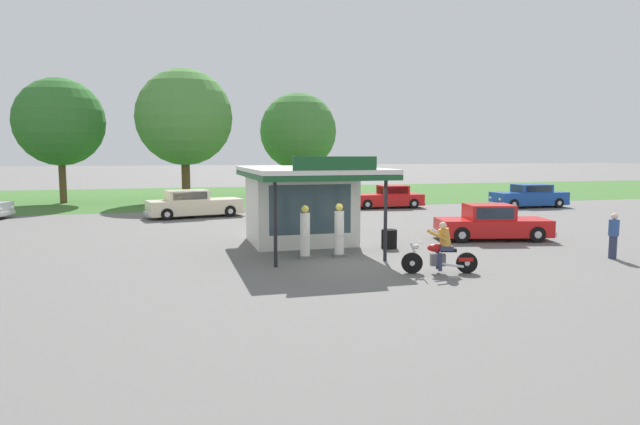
{
  "coord_description": "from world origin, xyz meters",
  "views": [
    {
      "loc": [
        -5.64,
        -17.23,
        3.65
      ],
      "look_at": [
        -0.17,
        2.66,
        1.4
      ],
      "focal_mm": 30.75,
      "sensor_mm": 36.0,
      "label": 1
    }
  ],
  "objects_px": {
    "featured_classic_sedan": "(492,224)",
    "spare_tire_stack": "(389,239)",
    "gas_pump_nearside": "(305,234)",
    "parked_car_back_row_centre": "(194,205)",
    "bystander_standing_back_lot": "(613,235)",
    "parked_car_back_row_left": "(529,197)",
    "motorcycle_with_rider": "(441,252)",
    "gas_pump_offside": "(339,232)",
    "parked_car_back_row_right": "(388,198)"
  },
  "relations": [
    {
      "from": "featured_classic_sedan",
      "to": "spare_tire_stack",
      "type": "distance_m",
      "value": 5.06
    },
    {
      "from": "gas_pump_nearside",
      "to": "parked_car_back_row_centre",
      "type": "distance_m",
      "value": 14.03
    },
    {
      "from": "featured_classic_sedan",
      "to": "bystander_standing_back_lot",
      "type": "xyz_separation_m",
      "value": [
        1.69,
        -4.8,
        0.16
      ]
    },
    {
      "from": "gas_pump_nearside",
      "to": "featured_classic_sedan",
      "type": "height_order",
      "value": "gas_pump_nearside"
    },
    {
      "from": "parked_car_back_row_left",
      "to": "parked_car_back_row_centre",
      "type": "bearing_deg",
      "value": 179.56
    },
    {
      "from": "gas_pump_nearside",
      "to": "motorcycle_with_rider",
      "type": "distance_m",
      "value": 4.83
    },
    {
      "from": "gas_pump_offside",
      "to": "parked_car_back_row_left",
      "type": "relative_size",
      "value": 0.36
    },
    {
      "from": "motorcycle_with_rider",
      "to": "parked_car_back_row_right",
      "type": "bearing_deg",
      "value": 72.16
    },
    {
      "from": "gas_pump_nearside",
      "to": "motorcycle_with_rider",
      "type": "relative_size",
      "value": 0.82
    },
    {
      "from": "parked_car_back_row_right",
      "to": "parked_car_back_row_centre",
      "type": "height_order",
      "value": "parked_car_back_row_centre"
    },
    {
      "from": "parked_car_back_row_left",
      "to": "bystander_standing_back_lot",
      "type": "distance_m",
      "value": 18.48
    },
    {
      "from": "gas_pump_offside",
      "to": "featured_classic_sedan",
      "type": "height_order",
      "value": "gas_pump_offside"
    },
    {
      "from": "gas_pump_nearside",
      "to": "spare_tire_stack",
      "type": "bearing_deg",
      "value": 17.35
    },
    {
      "from": "gas_pump_nearside",
      "to": "parked_car_back_row_left",
      "type": "relative_size",
      "value": 0.36
    },
    {
      "from": "featured_classic_sedan",
      "to": "bystander_standing_back_lot",
      "type": "distance_m",
      "value": 5.09
    },
    {
      "from": "motorcycle_with_rider",
      "to": "parked_car_back_row_centre",
      "type": "height_order",
      "value": "motorcycle_with_rider"
    },
    {
      "from": "parked_car_back_row_right",
      "to": "spare_tire_stack",
      "type": "height_order",
      "value": "parked_car_back_row_right"
    },
    {
      "from": "gas_pump_offside",
      "to": "motorcycle_with_rider",
      "type": "xyz_separation_m",
      "value": [
        2.17,
        -3.41,
        -0.21
      ]
    },
    {
      "from": "gas_pump_offside",
      "to": "parked_car_back_row_left",
      "type": "distance_m",
      "value": 22.22
    },
    {
      "from": "motorcycle_with_rider",
      "to": "parked_car_back_row_centre",
      "type": "xyz_separation_m",
      "value": [
        -6.6,
        17.08,
        0.06
      ]
    },
    {
      "from": "gas_pump_offside",
      "to": "spare_tire_stack",
      "type": "xyz_separation_m",
      "value": [
        2.37,
        1.13,
        -0.5
      ]
    },
    {
      "from": "parked_car_back_row_centre",
      "to": "spare_tire_stack",
      "type": "xyz_separation_m",
      "value": [
        6.8,
        -12.54,
        -0.35
      ]
    },
    {
      "from": "gas_pump_offside",
      "to": "bystander_standing_back_lot",
      "type": "height_order",
      "value": "gas_pump_offside"
    },
    {
      "from": "parked_car_back_row_right",
      "to": "parked_car_back_row_left",
      "type": "xyz_separation_m",
      "value": [
        9.32,
        -2.26,
        0.05
      ]
    },
    {
      "from": "gas_pump_nearside",
      "to": "motorcycle_with_rider",
      "type": "bearing_deg",
      "value": -45.06
    },
    {
      "from": "featured_classic_sedan",
      "to": "parked_car_back_row_left",
      "type": "bearing_deg",
      "value": 48.29
    },
    {
      "from": "parked_car_back_row_right",
      "to": "motorcycle_with_rider",
      "type": "bearing_deg",
      "value": -107.84
    },
    {
      "from": "featured_classic_sedan",
      "to": "parked_car_back_row_right",
      "type": "bearing_deg",
      "value": 85.93
    },
    {
      "from": "parked_car_back_row_left",
      "to": "bystander_standing_back_lot",
      "type": "relative_size",
      "value": 3.31
    },
    {
      "from": "motorcycle_with_rider",
      "to": "featured_classic_sedan",
      "type": "relative_size",
      "value": 0.45
    },
    {
      "from": "gas_pump_offside",
      "to": "motorcycle_with_rider",
      "type": "bearing_deg",
      "value": -57.56
    },
    {
      "from": "parked_car_back_row_right",
      "to": "parked_car_back_row_left",
      "type": "height_order",
      "value": "parked_car_back_row_left"
    },
    {
      "from": "spare_tire_stack",
      "to": "gas_pump_offside",
      "type": "bearing_deg",
      "value": -154.56
    },
    {
      "from": "gas_pump_offside",
      "to": "gas_pump_nearside",
      "type": "bearing_deg",
      "value": -180.0
    },
    {
      "from": "bystander_standing_back_lot",
      "to": "parked_car_back_row_centre",
      "type": "bearing_deg",
      "value": 129.2
    },
    {
      "from": "parked_car_back_row_right",
      "to": "bystander_standing_back_lot",
      "type": "height_order",
      "value": "bystander_standing_back_lot"
    },
    {
      "from": "gas_pump_nearside",
      "to": "motorcycle_with_rider",
      "type": "xyz_separation_m",
      "value": [
        3.41,
        -3.41,
        -0.19
      ]
    },
    {
      "from": "motorcycle_with_rider",
      "to": "gas_pump_offside",
      "type": "bearing_deg",
      "value": 122.44
    },
    {
      "from": "gas_pump_nearside",
      "to": "bystander_standing_back_lot",
      "type": "distance_m",
      "value": 10.67
    },
    {
      "from": "gas_pump_nearside",
      "to": "parked_car_back_row_left",
      "type": "bearing_deg",
      "value": 35.54
    },
    {
      "from": "motorcycle_with_rider",
      "to": "parked_car_back_row_right",
      "type": "xyz_separation_m",
      "value": [
        6.17,
        19.17,
        0.02
      ]
    },
    {
      "from": "parked_car_back_row_centre",
      "to": "parked_car_back_row_right",
      "type": "bearing_deg",
      "value": 9.28
    },
    {
      "from": "parked_car_back_row_right",
      "to": "featured_classic_sedan",
      "type": "bearing_deg",
      "value": -94.07
    },
    {
      "from": "gas_pump_offside",
      "to": "parked_car_back_row_right",
      "type": "bearing_deg",
      "value": 62.11
    },
    {
      "from": "motorcycle_with_rider",
      "to": "parked_car_back_row_right",
      "type": "relative_size",
      "value": 0.45
    },
    {
      "from": "gas_pump_offside",
      "to": "spare_tire_stack",
      "type": "height_order",
      "value": "gas_pump_offside"
    },
    {
      "from": "gas_pump_offside",
      "to": "bystander_standing_back_lot",
      "type": "distance_m",
      "value": 9.49
    },
    {
      "from": "parked_car_back_row_centre",
      "to": "gas_pump_offside",
      "type": "bearing_deg",
      "value": -72.03
    },
    {
      "from": "parked_car_back_row_left",
      "to": "parked_car_back_row_right",
      "type": "bearing_deg",
      "value": 166.37
    },
    {
      "from": "spare_tire_stack",
      "to": "parked_car_back_row_centre",
      "type": "bearing_deg",
      "value": 118.47
    }
  ]
}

